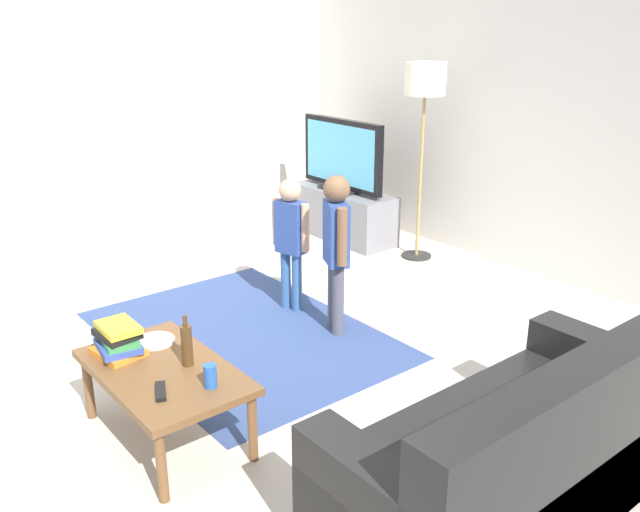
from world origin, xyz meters
name	(u,v)px	position (x,y,z in m)	size (l,w,h in m)	color
ground	(247,371)	(0.00, 0.00, 0.00)	(7.80, 7.80, 0.00)	beige
wall_back	(543,117)	(0.00, 3.00, 1.35)	(6.00, 0.12, 2.70)	silver
wall_left	(60,110)	(-3.00, 0.00, 1.35)	(0.12, 6.00, 2.70)	silver
area_rug	(243,334)	(-0.46, 0.26, 0.00)	(2.20, 1.60, 0.01)	#33477A
tv_stand	(343,214)	(-1.74, 2.30, 0.24)	(1.20, 0.44, 0.50)	slate
tv	(342,156)	(-1.74, 2.28, 0.85)	(1.10, 0.28, 0.71)	black
couch	(522,461)	(1.88, 0.23, 0.29)	(0.80, 1.80, 0.86)	black
floor_lamp	(425,90)	(-0.84, 2.45, 1.54)	(0.36, 0.36, 1.78)	#262626
child_near_tv	(291,233)	(-0.61, 0.81, 0.62)	(0.34, 0.17, 1.03)	#33598C
child_center	(336,240)	(-0.10, 0.83, 0.69)	(0.35, 0.23, 1.14)	#4C4C59
coffee_table	(164,376)	(0.34, -0.72, 0.37)	(1.00, 0.60, 0.42)	brown
book_stack	(118,340)	(0.06, -0.84, 0.50)	(0.29, 0.25, 0.18)	orange
bottle	(187,345)	(0.39, -0.60, 0.54)	(0.06, 0.06, 0.28)	#4C3319
tv_remote	(161,391)	(0.56, -0.84, 0.43)	(0.17, 0.05, 0.02)	black
soda_can	(210,376)	(0.66, -0.62, 0.48)	(0.07, 0.07, 0.12)	#2659B2
plate	(155,341)	(0.04, -0.62, 0.43)	(0.22, 0.22, 0.02)	white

